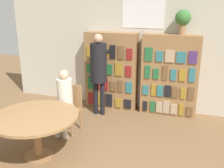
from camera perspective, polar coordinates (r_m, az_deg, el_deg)
name	(u,v)px	position (r m, az deg, el deg)	size (l,w,h in m)	color
wall_back	(142,42)	(5.78, 6.64, 9.11)	(6.40, 0.07, 3.00)	beige
bookshelf_left	(111,71)	(5.89, -0.15, 2.89)	(1.17, 0.34, 1.71)	olive
bookshelf_right	(170,76)	(5.64, 12.45, 1.79)	(1.17, 0.34, 1.71)	olive
flower_vase	(183,19)	(5.44, 15.18, 13.46)	(0.30, 0.30, 0.48)	#997047
reading_table	(36,122)	(4.16, -16.28, -7.89)	(1.30, 1.30, 0.71)	olive
chair_left_side	(70,106)	(4.95, -9.18, -4.75)	(0.43, 0.43, 0.87)	olive
seated_reader_left	(64,99)	(4.74, -10.41, -3.23)	(0.29, 0.38, 1.21)	beige
librarian_standing	(99,66)	(5.42, -2.92, 3.96)	(0.34, 0.61, 1.73)	black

